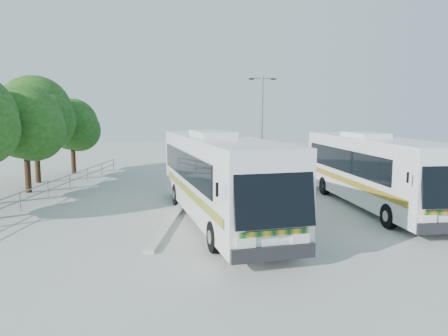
# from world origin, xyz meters

# --- Properties ---
(ground) EXTENTS (100.00, 100.00, 0.00)m
(ground) POSITION_xyz_m (0.00, 0.00, 0.00)
(ground) COLOR #A4A49F
(ground) RESTS_ON ground
(kerb_divider) EXTENTS (0.40, 16.00, 0.15)m
(kerb_divider) POSITION_xyz_m (-2.30, 2.00, 0.07)
(kerb_divider) COLOR #B2B2AD
(kerb_divider) RESTS_ON ground
(railing) EXTENTS (0.06, 22.00, 1.00)m
(railing) POSITION_xyz_m (-10.00, 4.00, 0.74)
(railing) COLOR gray
(railing) RESTS_ON ground
(tree_far_c) EXTENTS (4.97, 4.69, 6.49)m
(tree_far_c) POSITION_xyz_m (-12.12, 5.10, 4.26)
(tree_far_c) COLOR #382314
(tree_far_c) RESTS_ON ground
(tree_far_d) EXTENTS (5.62, 5.30, 7.33)m
(tree_far_d) POSITION_xyz_m (-13.31, 8.80, 4.82)
(tree_far_d) COLOR #382314
(tree_far_d) RESTS_ON ground
(tree_far_e) EXTENTS (4.54, 4.28, 5.92)m
(tree_far_e) POSITION_xyz_m (-12.63, 13.30, 3.89)
(tree_far_e) COLOR #382314
(tree_far_e) RESTS_ON ground
(coach_main) EXTENTS (6.86, 13.75, 3.77)m
(coach_main) POSITION_xyz_m (-0.21, -1.15, 2.07)
(coach_main) COLOR silver
(coach_main) RESTS_ON ground
(coach_adjacent) EXTENTS (4.86, 13.14, 3.58)m
(coach_adjacent) POSITION_xyz_m (7.51, 2.15, 1.96)
(coach_adjacent) COLOR silver
(coach_adjacent) RESTS_ON ground
(lamppost) EXTENTS (1.74, 0.51, 7.15)m
(lamppost) POSITION_xyz_m (2.00, 7.70, 3.95)
(lamppost) COLOR gray
(lamppost) RESTS_ON ground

